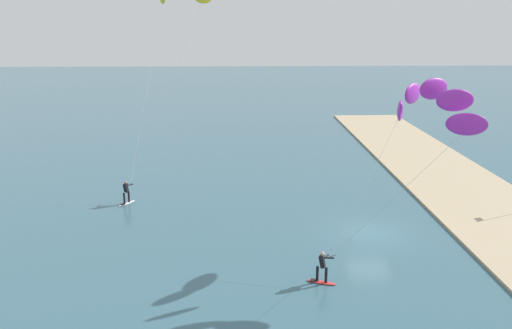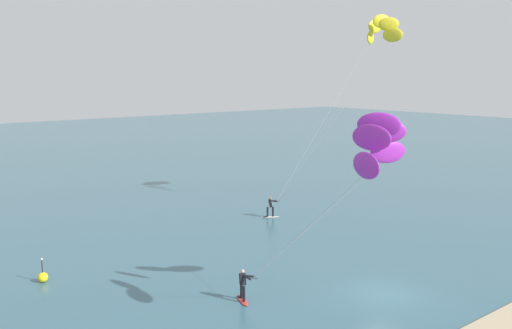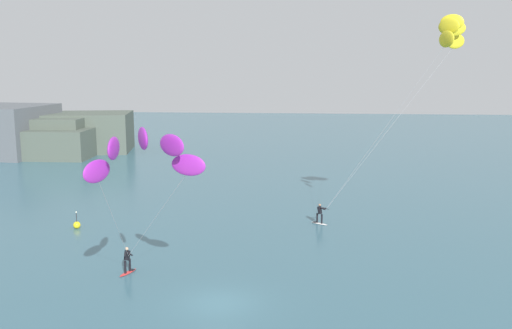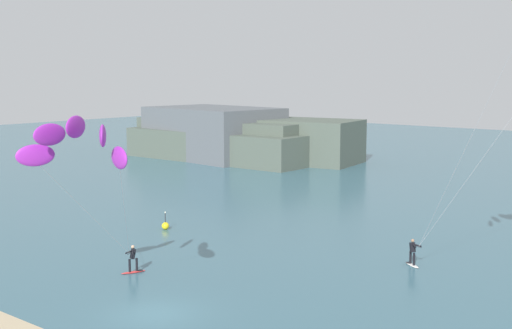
{
  "view_description": "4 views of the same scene",
  "coord_description": "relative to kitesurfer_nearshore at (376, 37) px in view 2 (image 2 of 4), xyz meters",
  "views": [
    {
      "loc": [
        -29.86,
        8.05,
        12.6
      ],
      "look_at": [
        -1.84,
        7.08,
        4.9
      ],
      "focal_mm": 37.06,
      "sensor_mm": 36.0,
      "label": 1
    },
    {
      "loc": [
        -23.05,
        -17.7,
        11.45
      ],
      "look_at": [
        -1.1,
        9.33,
        5.83
      ],
      "focal_mm": 39.9,
      "sensor_mm": 36.0,
      "label": 2
    },
    {
      "loc": [
        4.45,
        -28.36,
        12.76
      ],
      "look_at": [
        1.15,
        9.79,
        5.92
      ],
      "focal_mm": 39.6,
      "sensor_mm": 36.0,
      "label": 3
    },
    {
      "loc": [
        24.85,
        -22.16,
        11.84
      ],
      "look_at": [
        0.5,
        7.21,
        6.76
      ],
      "focal_mm": 48.62,
      "sensor_mm": 36.0,
      "label": 4
    }
  ],
  "objects": [
    {
      "name": "kitesurfer_nearshore",
      "position": [
        0.0,
        0.0,
        0.0
      ],
      "size": [
        10.86,
        6.65,
        16.12
      ],
      "color": "white",
      "rests_on": "ground"
    },
    {
      "name": "kitesurfer_mid_water",
      "position": [
        -17.45,
        -14.22,
        -6.13
      ],
      "size": [
        6.39,
        8.64,
        9.77
      ],
      "color": "red",
      "rests_on": "ground"
    },
    {
      "name": "marker_buoy",
      "position": [
        -27.3,
        0.52,
        -14.01
      ],
      "size": [
        0.56,
        0.56,
        1.38
      ],
      "color": "yellow",
      "rests_on": "ground"
    },
    {
      "name": "ground_plane",
      "position": [
        -14.01,
        -12.54,
        -14.31
      ],
      "size": [
        240.0,
        240.0,
        0.0
      ],
      "primitive_type": "plane",
      "color": "#386070"
    }
  ]
}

